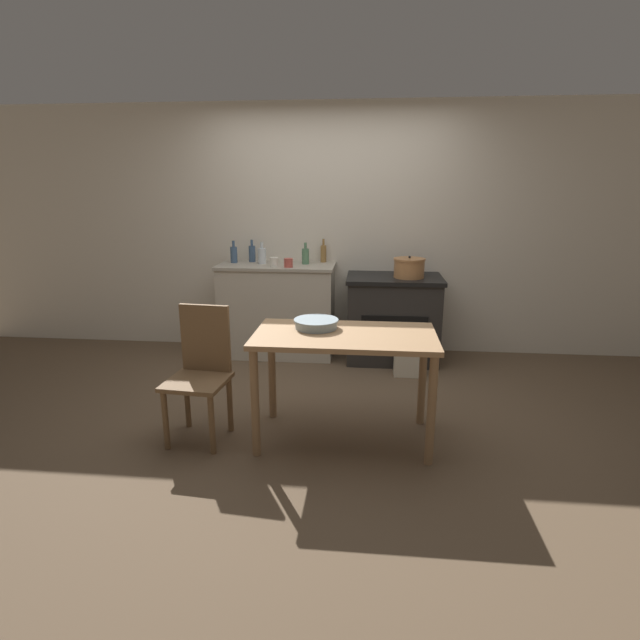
# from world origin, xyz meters

# --- Properties ---
(ground_plane) EXTENTS (14.00, 14.00, 0.00)m
(ground_plane) POSITION_xyz_m (0.00, 0.00, 0.00)
(ground_plane) COLOR brown
(wall_back) EXTENTS (8.00, 0.07, 2.55)m
(wall_back) POSITION_xyz_m (0.00, 1.58, 1.27)
(wall_back) COLOR beige
(wall_back) RESTS_ON ground_plane
(counter_cabinet) EXTENTS (1.18, 0.57, 0.96)m
(counter_cabinet) POSITION_xyz_m (-0.53, 1.28, 0.48)
(counter_cabinet) COLOR beige
(counter_cabinet) RESTS_ON ground_plane
(stove) EXTENTS (0.94, 0.67, 0.86)m
(stove) POSITION_xyz_m (0.66, 1.24, 0.43)
(stove) COLOR #2D2B28
(stove) RESTS_ON ground_plane
(work_table) EXTENTS (1.22, 0.67, 0.77)m
(work_table) POSITION_xyz_m (0.26, -0.50, 0.66)
(work_table) COLOR #A87F56
(work_table) RESTS_ON ground_plane
(chair) EXTENTS (0.43, 0.43, 0.93)m
(chair) POSITION_xyz_m (-0.74, -0.54, 0.49)
(chair) COLOR brown
(chair) RESTS_ON ground_plane
(flour_sack) EXTENTS (0.23, 0.16, 0.37)m
(flour_sack) POSITION_xyz_m (0.78, 0.78, 0.18)
(flour_sack) COLOR beige
(flour_sack) RESTS_ON ground_plane
(stock_pot) EXTENTS (0.31, 0.31, 0.21)m
(stock_pot) POSITION_xyz_m (0.79, 1.18, 0.96)
(stock_pot) COLOR #B77A47
(stock_pot) RESTS_ON stove
(mixing_bowl_large) EXTENTS (0.31, 0.31, 0.06)m
(mixing_bowl_large) POSITION_xyz_m (0.05, -0.39, 0.81)
(mixing_bowl_large) COLOR #93A8B2
(mixing_bowl_large) RESTS_ON work_table
(bottle_far_left) EXTENTS (0.07, 0.07, 0.23)m
(bottle_far_left) POSITION_xyz_m (-0.82, 1.44, 1.04)
(bottle_far_left) COLOR #3D5675
(bottle_far_left) RESTS_ON counter_cabinet
(bottle_left) EXTENTS (0.07, 0.07, 0.23)m
(bottle_left) POSITION_xyz_m (-0.99, 1.35, 1.04)
(bottle_left) COLOR #3D5675
(bottle_left) RESTS_ON counter_cabinet
(bottle_mid_left) EXTENTS (0.07, 0.07, 0.22)m
(bottle_mid_left) POSITION_xyz_m (-0.24, 1.33, 1.04)
(bottle_mid_left) COLOR #517F5B
(bottle_mid_left) RESTS_ON counter_cabinet
(bottle_center_left) EXTENTS (0.06, 0.06, 0.24)m
(bottle_center_left) POSITION_xyz_m (-0.07, 1.48, 1.05)
(bottle_center_left) COLOR olive
(bottle_center_left) RESTS_ON counter_cabinet
(bottle_center) EXTENTS (0.08, 0.08, 0.22)m
(bottle_center) POSITION_xyz_m (-0.69, 1.32, 1.04)
(bottle_center) COLOR silver
(bottle_center) RESTS_ON counter_cabinet
(cup_center_right) EXTENTS (0.09, 0.09, 0.09)m
(cup_center_right) POSITION_xyz_m (-0.38, 1.11, 1.00)
(cup_center_right) COLOR #B74C42
(cup_center_right) RESTS_ON counter_cabinet
(cup_mid_right) EXTENTS (0.08, 0.08, 0.09)m
(cup_mid_right) POSITION_xyz_m (-0.54, 1.14, 1.00)
(cup_mid_right) COLOR silver
(cup_mid_right) RESTS_ON counter_cabinet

